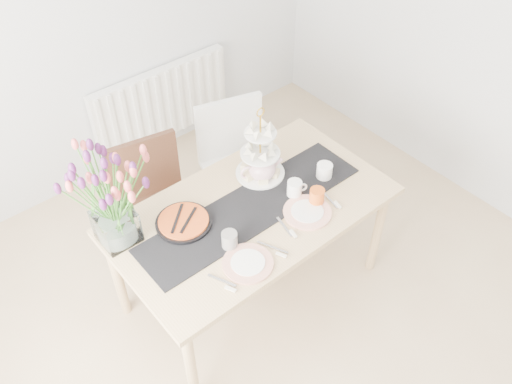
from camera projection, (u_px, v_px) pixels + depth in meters
room_shell at (320, 207)px, 2.30m from camera, size 4.50×4.50×4.50m
radiator at (162, 103)px, 4.33m from camera, size 1.20×0.08×0.60m
dining_table at (252, 218)px, 3.12m from camera, size 1.60×0.90×0.75m
chair_brown at (154, 198)px, 3.43m from camera, size 0.53×0.53×0.92m
chair_white at (236, 157)px, 3.70m from camera, size 0.58×0.58×0.94m
table_runner at (252, 208)px, 3.06m from camera, size 1.40×0.35×0.01m
tulip_vase at (105, 185)px, 2.63m from camera, size 0.71×0.71×0.61m
cake_stand at (260, 159)px, 3.19m from camera, size 0.30×0.30×0.43m
teapot at (262, 168)px, 3.19m from camera, size 0.31×0.28×0.17m
cream_jug at (324, 171)px, 3.22m from camera, size 0.12×0.12×0.10m
tart_tin at (184, 222)px, 2.96m from camera, size 0.31×0.31×0.04m
mug_grey at (230, 240)px, 2.83m from camera, size 0.12×0.12×0.10m
mug_white at (294, 189)px, 3.11m from camera, size 0.11×0.11×0.10m
mug_orange at (317, 197)px, 3.06m from camera, size 0.12×0.12×0.10m
plate_left at (248, 263)px, 2.77m from camera, size 0.35×0.35×0.01m
plate_right at (307, 212)px, 3.04m from camera, size 0.32×0.32×0.01m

